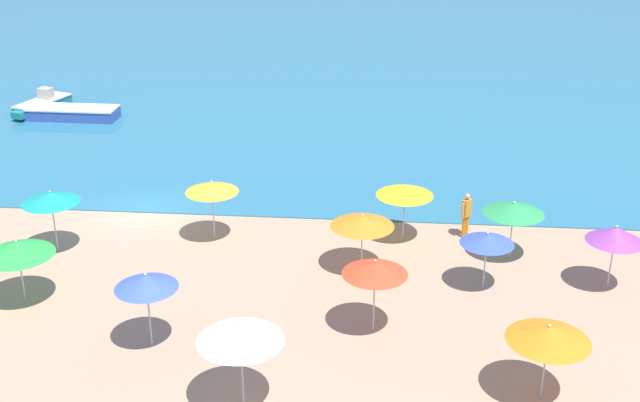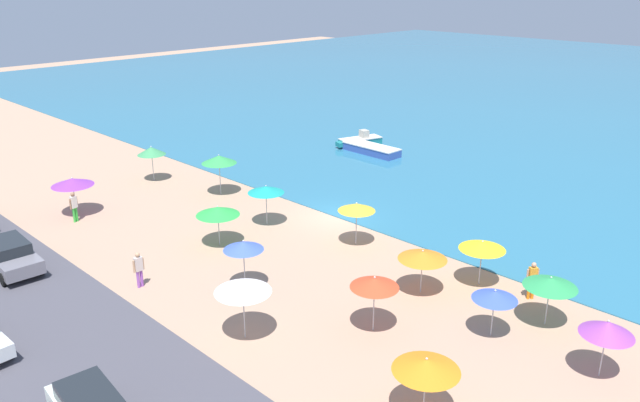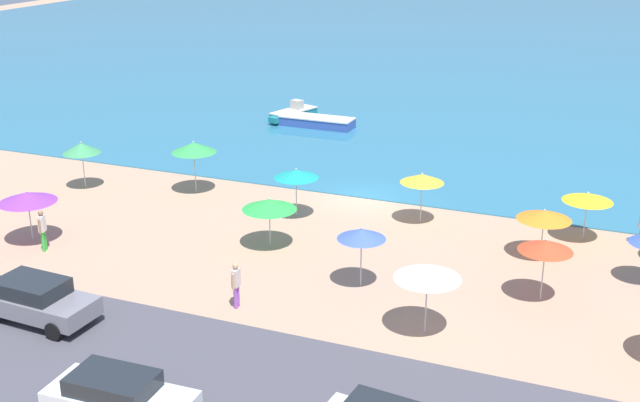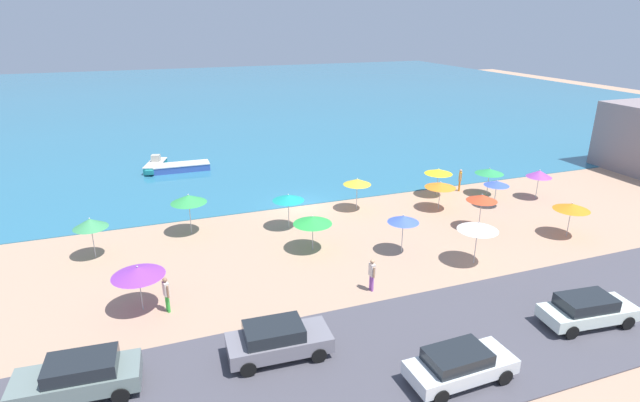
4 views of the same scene
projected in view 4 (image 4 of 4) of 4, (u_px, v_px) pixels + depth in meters
ground_plane at (302, 206)px, 37.12m from camera, size 160.00×160.00×0.00m
sea at (202, 98)px, 85.52m from camera, size 150.00×110.00×0.05m
coastal_road at (433, 346)px, 21.27m from camera, size 80.00×8.00×0.06m
beach_umbrella_0 at (188, 199)px, 31.59m from camera, size 2.28×2.28×2.71m
beach_umbrella_1 at (138, 271)px, 23.27m from camera, size 2.47×2.47×2.35m
beach_umbrella_2 at (313, 220)px, 29.45m from camera, size 2.33×2.33×2.24m
beach_umbrella_3 at (482, 198)px, 32.38m from camera, size 1.99×1.99×2.46m
beach_umbrella_4 at (90, 223)px, 28.44m from camera, size 1.94×1.94×2.50m
beach_umbrella_5 at (357, 182)px, 35.62m from camera, size 2.00×2.00×2.42m
beach_umbrella_6 at (497, 183)px, 36.35m from camera, size 1.81×1.81×2.07m
beach_umbrella_7 at (438, 171)px, 38.53m from camera, size 2.15×2.15×2.24m
beach_umbrella_8 at (440, 185)px, 35.83m from camera, size 2.23×2.23×2.13m
beach_umbrella_9 at (288, 198)px, 32.50m from camera, size 2.10×2.10×2.41m
beach_umbrella_10 at (572, 207)px, 31.35m from camera, size 2.23×2.23×2.28m
beach_umbrella_11 at (403, 219)px, 29.04m from camera, size 1.86×1.86×2.44m
beach_umbrella_12 at (489, 171)px, 38.75m from camera, size 2.19×2.19×2.22m
beach_umbrella_13 at (539, 174)px, 37.97m from camera, size 1.90×1.90×2.33m
beach_umbrella_14 at (478, 227)px, 27.74m from camera, size 2.27×2.27×2.54m
bather_0 at (166, 293)px, 23.49m from camera, size 0.32×0.55×1.81m
bather_1 at (460, 179)px, 40.00m from camera, size 0.40×0.47×1.79m
bather_2 at (372, 273)px, 25.35m from camera, size 0.24×0.57×1.75m
parked_car_0 at (79, 377)px, 18.25m from camera, size 4.55×2.14×1.53m
parked_car_2 at (278, 340)px, 20.35m from camera, size 4.31×2.09×1.51m
parked_car_3 at (460, 364)px, 18.98m from camera, size 4.28×1.93×1.39m
parked_car_4 at (587, 309)px, 22.51m from camera, size 4.46×2.15×1.43m
skiff_nearshore at (181, 167)px, 45.26m from camera, size 5.39×1.75×0.66m
skiff_offshore at (155, 166)px, 45.52m from camera, size 2.35×4.13×1.31m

